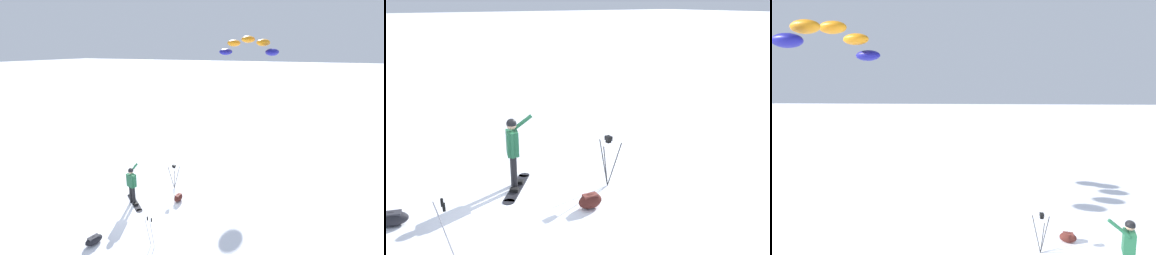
# 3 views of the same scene
# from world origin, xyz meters

# --- Properties ---
(ground_plane) EXTENTS (300.00, 300.00, 0.00)m
(ground_plane) POSITION_xyz_m (0.00, 0.00, 0.00)
(ground_plane) COLOR white
(snowboarder) EXTENTS (0.75, 0.46, 1.75)m
(snowboarder) POSITION_xyz_m (0.34, 0.74, 1.05)
(snowboarder) COLOR black
(snowboarder) RESTS_ON ground_plane
(snowboard) EXTENTS (1.18, 1.40, 0.10)m
(snowboard) POSITION_xyz_m (0.36, 0.67, 0.02)
(snowboard) COLOR black
(snowboard) RESTS_ON ground_plane
(gear_bag_large) EXTENTS (0.57, 0.36, 0.34)m
(gear_bag_large) POSITION_xyz_m (1.30, -1.09, 0.18)
(gear_bag_large) COLOR #4C1E19
(gear_bag_large) RESTS_ON ground_plane
(camera_tripod) EXTENTS (0.55, 0.52, 1.27)m
(camera_tripod) POSITION_xyz_m (2.28, -0.38, 0.91)
(camera_tripod) COLOR #262628
(camera_tripod) RESTS_ON ground_plane
(gear_bag_small) EXTENTS (0.72, 0.51, 0.29)m
(gear_bag_small) POSITION_xyz_m (-2.45, 0.44, 0.15)
(gear_bag_small) COLOR black
(gear_bag_small) RESTS_ON ground_plane
(ski_poles) EXTENTS (0.32, 0.23, 1.26)m
(ski_poles) POSITION_xyz_m (-1.87, -1.58, 0.83)
(ski_poles) COLOR gray
(ski_poles) RESTS_ON ground_plane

